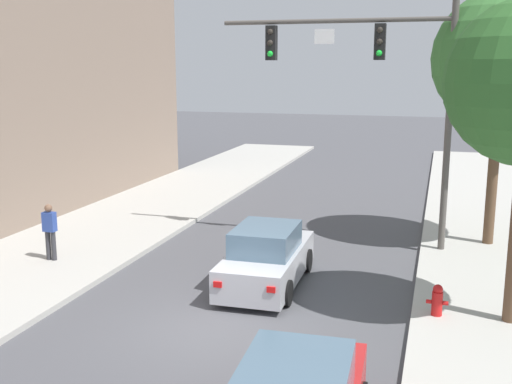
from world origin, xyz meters
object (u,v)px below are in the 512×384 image
(traffic_signal_mast, at_px, (381,75))
(car_lead_silver, at_px, (267,258))
(fire_hydrant, at_px, (437,300))
(pedestrian_sidewalk_left_walker, at_px, (50,229))
(street_tree_second, at_px, (502,59))

(traffic_signal_mast, relative_size, car_lead_silver, 1.75)
(car_lead_silver, relative_size, fire_hydrant, 5.94)
(pedestrian_sidewalk_left_walker, relative_size, fire_hydrant, 2.28)
(fire_hydrant, xyz_separation_m, street_tree_second, (1.46, 6.44, 5.31))
(traffic_signal_mast, height_order, fire_hydrant, traffic_signal_mast)
(pedestrian_sidewalk_left_walker, distance_m, street_tree_second, 14.14)
(traffic_signal_mast, bearing_deg, fire_hydrant, -69.99)
(traffic_signal_mast, distance_m, fire_hydrant, 7.48)
(car_lead_silver, relative_size, pedestrian_sidewalk_left_walker, 2.61)
(pedestrian_sidewalk_left_walker, height_order, fire_hydrant, pedestrian_sidewalk_left_walker)
(fire_hydrant, bearing_deg, traffic_signal_mast, 110.01)
(car_lead_silver, xyz_separation_m, street_tree_second, (5.76, 5.27, 5.10))
(traffic_signal_mast, distance_m, pedestrian_sidewalk_left_walker, 10.67)
(traffic_signal_mast, relative_size, fire_hydrant, 10.42)
(pedestrian_sidewalk_left_walker, xyz_separation_m, street_tree_second, (12.14, 5.47, 4.76))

